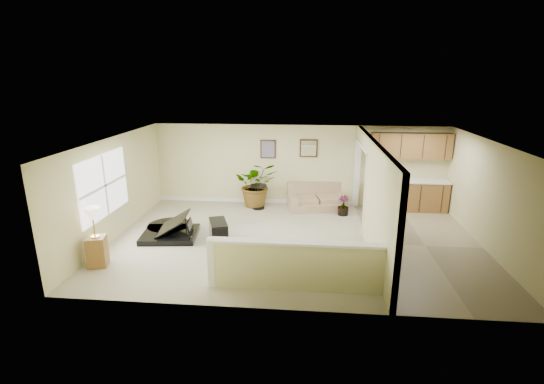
# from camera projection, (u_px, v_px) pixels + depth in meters

# --- Properties ---
(floor) EXTENTS (9.00, 9.00, 0.00)m
(floor) POSITION_uv_depth(u_px,v_px,m) (294.00, 241.00, 9.75)
(floor) COLOR tan
(floor) RESTS_ON ground
(back_wall) EXTENTS (9.00, 0.04, 2.50)m
(back_wall) POSITION_uv_depth(u_px,v_px,m) (299.00, 165.00, 12.26)
(back_wall) COLOR beige
(back_wall) RESTS_ON floor
(front_wall) EXTENTS (9.00, 0.04, 2.50)m
(front_wall) POSITION_uv_depth(u_px,v_px,m) (288.00, 244.00, 6.53)
(front_wall) COLOR beige
(front_wall) RESTS_ON floor
(left_wall) EXTENTS (0.04, 6.00, 2.50)m
(left_wall) POSITION_uv_depth(u_px,v_px,m) (114.00, 188.00, 9.79)
(left_wall) COLOR beige
(left_wall) RESTS_ON floor
(right_wall) EXTENTS (0.04, 6.00, 2.50)m
(right_wall) POSITION_uv_depth(u_px,v_px,m) (492.00, 198.00, 8.99)
(right_wall) COLOR beige
(right_wall) RESTS_ON floor
(ceiling) EXTENTS (9.00, 6.00, 0.04)m
(ceiling) POSITION_uv_depth(u_px,v_px,m) (296.00, 141.00, 9.04)
(ceiling) COLOR silver
(ceiling) RESTS_ON back_wall
(kitchen_vinyl) EXTENTS (2.70, 6.00, 0.01)m
(kitchen_vinyl) POSITION_uv_depth(u_px,v_px,m) (425.00, 246.00, 9.47)
(kitchen_vinyl) COLOR #978966
(kitchen_vinyl) RESTS_ON floor
(interior_partition) EXTENTS (0.18, 5.99, 2.50)m
(interior_partition) POSITION_uv_depth(u_px,v_px,m) (370.00, 193.00, 9.48)
(interior_partition) COLOR beige
(interior_partition) RESTS_ON floor
(pony_half_wall) EXTENTS (3.42, 0.22, 1.00)m
(pony_half_wall) POSITION_uv_depth(u_px,v_px,m) (294.00, 265.00, 7.40)
(pony_half_wall) COLOR beige
(pony_half_wall) RESTS_ON floor
(left_window) EXTENTS (0.05, 2.15, 1.45)m
(left_window) POSITION_uv_depth(u_px,v_px,m) (104.00, 186.00, 9.26)
(left_window) COLOR white
(left_window) RESTS_ON left_wall
(wall_art_left) EXTENTS (0.48, 0.04, 0.58)m
(wall_art_left) POSITION_uv_depth(u_px,v_px,m) (268.00, 149.00, 12.17)
(wall_art_left) COLOR #352113
(wall_art_left) RESTS_ON back_wall
(wall_mirror) EXTENTS (0.55, 0.04, 0.55)m
(wall_mirror) POSITION_uv_depth(u_px,v_px,m) (309.00, 148.00, 12.05)
(wall_mirror) COLOR #352113
(wall_mirror) RESTS_ON back_wall
(kitchen_cabinets) EXTENTS (2.36, 0.65, 2.33)m
(kitchen_cabinets) POSITION_uv_depth(u_px,v_px,m) (404.00, 182.00, 11.82)
(kitchen_cabinets) COLOR olive
(kitchen_cabinets) RESTS_ON floor
(piano) EXTENTS (1.69, 1.74, 1.28)m
(piano) POSITION_uv_depth(u_px,v_px,m) (169.00, 215.00, 9.96)
(piano) COLOR black
(piano) RESTS_ON floor
(piano_bench) EXTENTS (0.63, 0.86, 0.52)m
(piano_bench) POSITION_uv_depth(u_px,v_px,m) (218.00, 231.00, 9.68)
(piano_bench) COLOR black
(piano_bench) RESTS_ON floor
(loveseat) EXTENTS (1.92, 1.32, 0.99)m
(loveseat) POSITION_uv_depth(u_px,v_px,m) (317.00, 196.00, 12.10)
(loveseat) COLOR tan
(loveseat) RESTS_ON floor
(accent_table) EXTENTS (0.52, 0.52, 0.75)m
(accent_table) POSITION_uv_depth(u_px,v_px,m) (258.00, 194.00, 11.99)
(accent_table) COLOR black
(accent_table) RESTS_ON floor
(palm_plant) EXTENTS (1.48, 1.34, 1.42)m
(palm_plant) POSITION_uv_depth(u_px,v_px,m) (256.00, 184.00, 12.19)
(palm_plant) COLOR black
(palm_plant) RESTS_ON floor
(small_plant) EXTENTS (0.42, 0.42, 0.58)m
(small_plant) POSITION_uv_depth(u_px,v_px,m) (343.00, 207.00, 11.51)
(small_plant) COLOR black
(small_plant) RESTS_ON floor
(lamp_stand) EXTENTS (0.47, 0.47, 1.31)m
(lamp_stand) POSITION_uv_depth(u_px,v_px,m) (96.00, 242.00, 8.34)
(lamp_stand) COLOR olive
(lamp_stand) RESTS_ON floor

